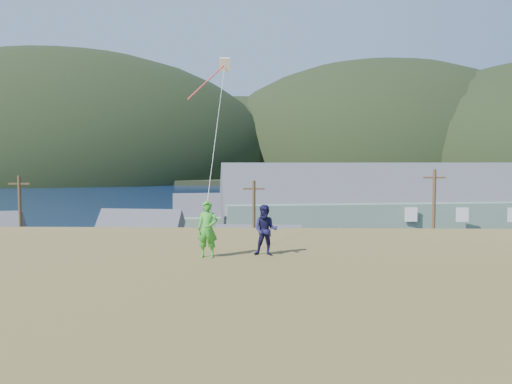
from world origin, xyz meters
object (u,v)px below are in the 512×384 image
wharf (222,225)px  lodge (380,212)px  shed_white (258,257)px  kite_flyer_green (208,229)px  shed_palegreen_far (219,221)px  shed_palegreen_near (139,237)px  kite_flyer_navy (266,230)px

wharf → lodge: 28.49m
shed_white → kite_flyer_green: bearing=-90.6°
shed_white → kite_flyer_green: 26.47m
wharf → shed_white: 34.27m
shed_white → shed_palegreen_far: bearing=106.6°
shed_palegreen_near → kite_flyer_green: kite_flyer_green is taller
shed_palegreen_far → wharf: bearing=82.6°
shed_palegreen_near → kite_flyer_green: bearing=-66.8°
wharf → kite_flyer_green: kite_flyer_green is taller
wharf → shed_white: size_ratio=3.54×
shed_white → kite_flyer_green: kite_flyer_green is taller
lodge → shed_palegreen_near: (-25.32, -3.99, -2.26)m
lodge → shed_white: bearing=-143.2°
kite_flyer_green → kite_flyer_navy: kite_flyer_green is taller
wharf → shed_palegreen_far: 14.34m
wharf → kite_flyer_green: 60.15m
lodge → kite_flyer_green: bearing=-118.2°
wharf → shed_palegreen_near: size_ratio=2.88×
lodge → shed_white: lodge is taller
shed_palegreen_far → kite_flyer_green: kite_flyer_green is taller
shed_palegreen_near → kite_flyer_green: size_ratio=5.13×
shed_palegreen_near → kite_flyer_navy: 37.42m
lodge → shed_palegreen_far: (-18.18, 6.44, -1.76)m
wharf → shed_palegreen_near: 25.32m
shed_palegreen_near → kite_flyer_navy: (13.40, -34.48, 5.64)m
kite_flyer_navy → lodge: bearing=80.4°
kite_flyer_navy → shed_palegreen_far: bearing=105.5°
shed_palegreen_near → shed_palegreen_far: (7.14, 10.43, 0.50)m
lodge → kite_flyer_green: size_ratio=20.03×
kite_flyer_green → kite_flyer_navy: bearing=17.5°
shed_palegreen_near → shed_palegreen_far: 12.65m
wharf → shed_palegreen_far: bearing=-85.4°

